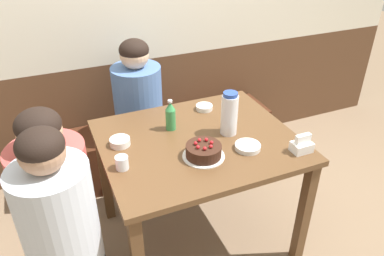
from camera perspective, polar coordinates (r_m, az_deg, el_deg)
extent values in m
plane|color=#846B51|center=(2.65, 0.80, -15.90)|extent=(12.00, 12.00, 0.00)
cube|color=brown|center=(3.17, -6.80, 2.85)|extent=(4.80, 0.04, 0.90)
cube|color=#472314|center=(3.11, -5.34, -2.72)|extent=(1.94, 0.38, 0.43)
cube|color=brown|center=(2.16, 0.94, -2.07)|extent=(1.10, 0.93, 0.03)
cube|color=brown|center=(2.35, 16.69, -12.43)|extent=(0.06, 0.06, 0.74)
cube|color=brown|center=(2.60, -13.16, -6.92)|extent=(0.06, 0.06, 0.74)
cube|color=brown|center=(2.87, 6.71, -2.20)|extent=(0.06, 0.06, 0.74)
cylinder|color=white|center=(2.00, 1.77, -4.28)|extent=(0.23, 0.23, 0.01)
cylinder|color=#381E14|center=(1.98, 1.78, -3.45)|extent=(0.19, 0.19, 0.06)
sphere|color=red|center=(1.99, 1.13, -1.84)|extent=(0.02, 0.02, 0.02)
sphere|color=red|center=(1.96, 0.55, -2.34)|extent=(0.02, 0.02, 0.02)
sphere|color=red|center=(1.94, 0.90, -2.92)|extent=(0.02, 0.02, 0.02)
sphere|color=red|center=(1.93, 1.96, -3.14)|extent=(0.02, 0.02, 0.02)
sphere|color=red|center=(1.94, 2.89, -2.82)|extent=(0.02, 0.02, 0.02)
sphere|color=red|center=(1.97, 2.98, -2.21)|extent=(0.02, 0.02, 0.02)
sphere|color=red|center=(1.99, 2.20, -1.79)|extent=(0.02, 0.02, 0.02)
cylinder|color=white|center=(2.15, 5.70, 1.99)|extent=(0.10, 0.10, 0.24)
cylinder|color=#28479E|center=(2.09, 5.89, 5.12)|extent=(0.08, 0.08, 0.02)
cylinder|color=#388E4C|center=(2.21, -3.27, 1.30)|extent=(0.06, 0.06, 0.13)
cone|color=#388E4C|center=(2.17, -3.34, 3.33)|extent=(0.06, 0.06, 0.05)
cylinder|color=silver|center=(2.16, -3.37, 4.08)|extent=(0.03, 0.03, 0.01)
cube|color=white|center=(2.12, 16.35, -2.78)|extent=(0.11, 0.08, 0.05)
cube|color=white|center=(2.09, 16.56, -1.58)|extent=(0.09, 0.03, 0.05)
cylinder|color=white|center=(2.45, 1.88, 3.17)|extent=(0.11, 0.11, 0.03)
cylinder|color=white|center=(2.12, -10.92, -2.08)|extent=(0.11, 0.11, 0.04)
cylinder|color=white|center=(2.08, 8.48, -2.83)|extent=(0.14, 0.14, 0.03)
cylinder|color=silver|center=(1.93, -10.63, -5.22)|extent=(0.07, 0.07, 0.07)
cube|color=#33333D|center=(2.98, -7.52, -4.22)|extent=(0.30, 0.34, 0.45)
cylinder|color=#4C70AD|center=(2.73, -8.21, 4.09)|extent=(0.35, 0.35, 0.52)
sphere|color=beige|center=(2.60, -8.79, 10.96)|extent=(0.20, 0.20, 0.20)
ellipsoid|color=black|center=(2.58, -8.85, 11.68)|extent=(0.20, 0.20, 0.15)
cube|color=#33333D|center=(2.34, -18.05, -18.01)|extent=(0.34, 0.30, 0.45)
cylinder|color=#BC4C47|center=(2.02, -20.27, -8.94)|extent=(0.37, 0.37, 0.51)
sphere|color=tan|center=(1.83, -22.22, -0.53)|extent=(0.20, 0.20, 0.20)
ellipsoid|color=black|center=(1.81, -22.44, 0.43)|extent=(0.21, 0.21, 0.15)
cylinder|color=silver|center=(1.83, -19.70, -12.75)|extent=(0.35, 0.35, 0.55)
sphere|color=#A87A5B|center=(1.62, -21.93, -3.44)|extent=(0.19, 0.19, 0.19)
ellipsoid|color=black|center=(1.60, -22.16, -2.45)|extent=(0.20, 0.20, 0.14)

